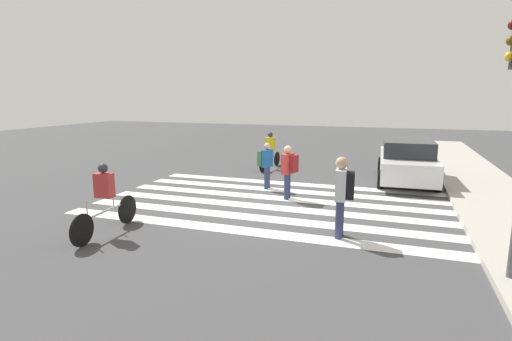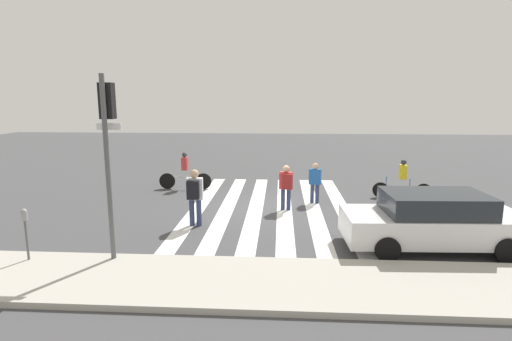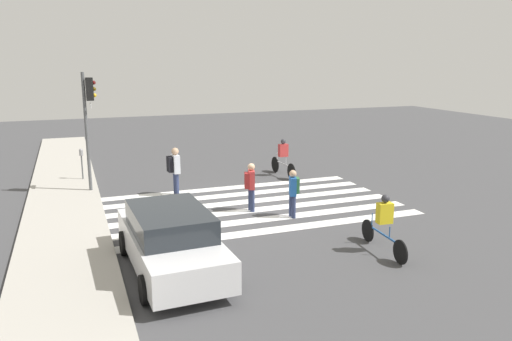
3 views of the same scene
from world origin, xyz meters
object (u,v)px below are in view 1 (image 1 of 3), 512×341
(pedestrian_adult_tall_backpack, at_px, (343,191))
(cyclist_far_lane, at_px, (270,149))
(pedestrian_adult_yellow_jacket, at_px, (289,168))
(car_parked_silver_sedan, at_px, (407,160))
(pedestrian_adult_blue_shirt, at_px, (266,162))
(cyclist_near_curb, at_px, (105,197))

(pedestrian_adult_tall_backpack, relative_size, cyclist_far_lane, 0.79)
(pedestrian_adult_yellow_jacket, bearing_deg, car_parked_silver_sedan, -25.26)
(car_parked_silver_sedan, bearing_deg, pedestrian_adult_tall_backpack, -14.52)
(car_parked_silver_sedan, bearing_deg, cyclist_far_lane, -100.39)
(pedestrian_adult_blue_shirt, bearing_deg, pedestrian_adult_tall_backpack, 55.05)
(pedestrian_adult_yellow_jacket, bearing_deg, cyclist_far_lane, 39.94)
(cyclist_near_curb, bearing_deg, pedestrian_adult_blue_shirt, 157.03)
(cyclist_near_curb, height_order, car_parked_silver_sedan, cyclist_near_curb)
(pedestrian_adult_yellow_jacket, xyz_separation_m, car_parked_silver_sedan, (-3.89, 3.47, -0.18))
(cyclist_near_curb, bearing_deg, pedestrian_adult_yellow_jacket, 142.17)
(pedestrian_adult_tall_backpack, relative_size, cyclist_near_curb, 0.78)
(cyclist_far_lane, distance_m, car_parked_silver_sedan, 5.56)
(pedestrian_adult_yellow_jacket, relative_size, car_parked_silver_sedan, 0.34)
(pedestrian_adult_yellow_jacket, relative_size, cyclist_far_lane, 0.72)
(cyclist_near_curb, bearing_deg, pedestrian_adult_tall_backpack, 104.21)
(pedestrian_adult_blue_shirt, bearing_deg, car_parked_silver_sedan, 139.31)
(pedestrian_adult_blue_shirt, relative_size, pedestrian_adult_tall_backpack, 0.86)
(pedestrian_adult_yellow_jacket, bearing_deg, pedestrian_adult_tall_backpack, -129.39)
(pedestrian_adult_blue_shirt, distance_m, pedestrian_adult_tall_backpack, 5.03)
(car_parked_silver_sedan, bearing_deg, cyclist_near_curb, -40.52)
(pedestrian_adult_tall_backpack, distance_m, cyclist_far_lane, 8.59)
(cyclist_far_lane, height_order, car_parked_silver_sedan, cyclist_far_lane)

